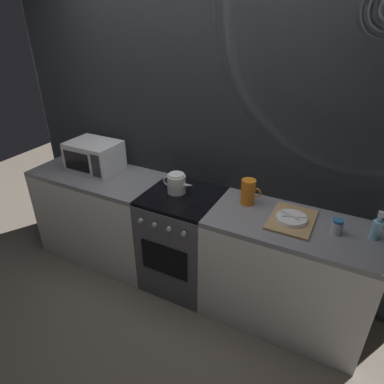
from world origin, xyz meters
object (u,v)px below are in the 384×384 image
object	(u,v)px
dish_pile	(292,219)
spice_jar	(337,227)
stove_unit	(182,240)
microwave	(95,156)
kettle	(177,183)
spray_bottle	(377,228)
pitcher	(248,192)

from	to	relation	value
dish_pile	spice_jar	bearing A→B (deg)	-0.59
dish_pile	spice_jar	size ratio (longest dim) A/B	3.81
stove_unit	microwave	xyz separation A→B (m)	(-0.95, 0.06, 0.59)
kettle	spray_bottle	distance (m)	1.47
dish_pile	pitcher	bearing A→B (deg)	164.72
microwave	spray_bottle	distance (m)	2.36
microwave	pitcher	distance (m)	1.47
microwave	kettle	size ratio (longest dim) A/B	1.62
stove_unit	kettle	world-z (taller)	kettle
stove_unit	spray_bottle	world-z (taller)	spray_bottle
kettle	spray_bottle	xyz separation A→B (m)	(1.47, 0.05, -0.00)
microwave	pitcher	world-z (taller)	microwave
kettle	pitcher	size ratio (longest dim) A/B	1.42
microwave	dish_pile	xyz separation A→B (m)	(1.83, -0.04, -0.12)
microwave	kettle	bearing A→B (deg)	-2.51
dish_pile	spice_jar	distance (m)	0.30
pitcher	dish_pile	size ratio (longest dim) A/B	0.50
kettle	dish_pile	world-z (taller)	kettle
stove_unit	spice_jar	xyz separation A→B (m)	(1.18, 0.02, 0.50)
pitcher	dish_pile	world-z (taller)	pitcher
kettle	dish_pile	bearing A→B (deg)	-0.22
stove_unit	microwave	distance (m)	1.12
stove_unit	spice_jar	bearing A→B (deg)	0.80
stove_unit	kettle	distance (m)	0.54
dish_pile	kettle	bearing A→B (deg)	179.78
spice_jar	dish_pile	bearing A→B (deg)	179.41
microwave	spice_jar	distance (m)	2.13
kettle	spray_bottle	size ratio (longest dim) A/B	1.40
kettle	spray_bottle	bearing A→B (deg)	1.84
stove_unit	dish_pile	size ratio (longest dim) A/B	2.25
spice_jar	microwave	bearing A→B (deg)	178.77
pitcher	dish_pile	distance (m)	0.39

